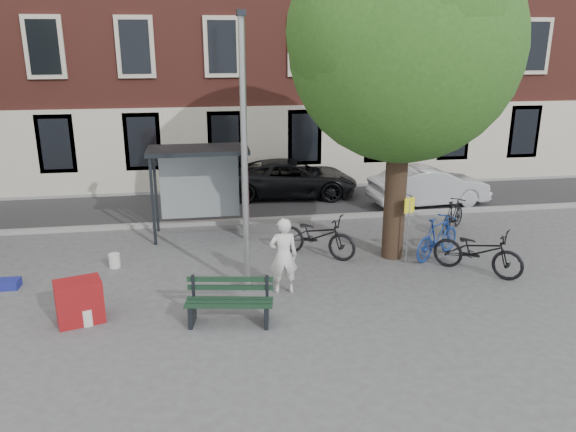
# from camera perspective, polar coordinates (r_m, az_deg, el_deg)

# --- Properties ---
(ground) EXTENTS (90.00, 90.00, 0.00)m
(ground) POSITION_cam_1_polar(r_m,az_deg,el_deg) (13.15, -4.14, -7.47)
(ground) COLOR #4C4C4F
(ground) RESTS_ON ground
(road) EXTENTS (40.00, 4.00, 0.01)m
(road) POSITION_cam_1_polar(r_m,az_deg,el_deg) (19.71, -5.91, 1.07)
(road) COLOR #28282B
(road) RESTS_ON ground
(curb_near) EXTENTS (40.00, 0.25, 0.12)m
(curb_near) POSITION_cam_1_polar(r_m,az_deg,el_deg) (17.79, -5.55, -0.55)
(curb_near) COLOR gray
(curb_near) RESTS_ON ground
(curb_far) EXTENTS (40.00, 0.25, 0.12)m
(curb_far) POSITION_cam_1_polar(r_m,az_deg,el_deg) (21.62, -6.22, 2.69)
(curb_far) COLOR gray
(curb_far) RESTS_ON ground
(building_row) EXTENTS (30.00, 8.00, 14.00)m
(building_row) POSITION_cam_1_polar(r_m,az_deg,el_deg) (24.96, -7.29, 20.69)
(building_row) COLOR brown
(building_row) RESTS_ON ground
(lamppost) EXTENTS (0.28, 0.35, 6.11)m
(lamppost) POSITION_cam_1_polar(r_m,az_deg,el_deg) (12.25, -4.42, 4.43)
(lamppost) COLOR #9EA0A3
(lamppost) RESTS_ON ground
(tree_right) EXTENTS (5.76, 5.60, 8.20)m
(tree_right) POSITION_cam_1_polar(r_m,az_deg,el_deg) (14.17, 11.99, 17.43)
(tree_right) COLOR black
(tree_right) RESTS_ON ground
(bus_shelter) EXTENTS (2.85, 1.45, 2.62)m
(bus_shelter) POSITION_cam_1_polar(r_m,az_deg,el_deg) (16.41, -7.66, 4.57)
(bus_shelter) COLOR #1E2328
(bus_shelter) RESTS_ON ground
(painter) EXTENTS (0.65, 0.43, 1.78)m
(painter) POSITION_cam_1_polar(r_m,az_deg,el_deg) (12.66, -0.47, -4.06)
(painter) COLOR silver
(painter) RESTS_ON ground
(bench) EXTENTS (1.83, 0.85, 0.91)m
(bench) POSITION_cam_1_polar(r_m,az_deg,el_deg) (11.59, -5.96, -8.85)
(bench) COLOR #1E2328
(bench) RESTS_ON ground
(bike_a) EXTENTS (2.26, 1.90, 1.16)m
(bike_a) POSITION_cam_1_polar(r_m,az_deg,el_deg) (14.88, 2.89, -2.00)
(bike_a) COLOR black
(bike_a) RESTS_ON ground
(bike_b) EXTENTS (1.86, 1.51, 1.14)m
(bike_b) POSITION_cam_1_polar(r_m,az_deg,el_deg) (15.31, 14.95, -2.09)
(bike_b) COLOR navy
(bike_b) RESTS_ON ground
(bike_c) EXTENTS (2.15, 2.08, 1.17)m
(bike_c) POSITION_cam_1_polar(r_m,az_deg,el_deg) (14.57, 18.73, -3.38)
(bike_c) COLOR black
(bike_c) RESTS_ON ground
(bike_d) EXTENTS (1.48, 1.49, 0.98)m
(bike_d) POSITION_cam_1_polar(r_m,az_deg,el_deg) (17.60, 16.43, 0.07)
(bike_d) COLOR black
(bike_d) RESTS_ON ground
(car_dark) EXTENTS (5.04, 2.75, 1.34)m
(car_dark) POSITION_cam_1_polar(r_m,az_deg,el_deg) (20.71, 0.34, 3.87)
(car_dark) COLOR black
(car_dark) RESTS_ON ground
(car_silver) EXTENTS (4.27, 1.89, 1.36)m
(car_silver) POSITION_cam_1_polar(r_m,az_deg,el_deg) (20.11, 14.13, 2.96)
(car_silver) COLOR #B3B6BB
(car_silver) RESTS_ON ground
(red_stand) EXTENTS (1.04, 0.84, 0.90)m
(red_stand) POSITION_cam_1_polar(r_m,az_deg,el_deg) (12.30, -20.44, -8.14)
(red_stand) COLOR maroon
(red_stand) RESTS_ON ground
(blue_crate) EXTENTS (0.56, 0.41, 0.20)m
(blue_crate) POSITION_cam_1_polar(r_m,az_deg,el_deg) (14.71, -26.64, -6.19)
(blue_crate) COLOR navy
(blue_crate) RESTS_ON ground
(bucket_a) EXTENTS (0.35, 0.35, 0.36)m
(bucket_a) POSITION_cam_1_polar(r_m,az_deg,el_deg) (12.25, -19.74, -9.57)
(bucket_a) COLOR silver
(bucket_a) RESTS_ON ground
(bucket_b) EXTENTS (0.36, 0.36, 0.36)m
(bucket_b) POSITION_cam_1_polar(r_m,az_deg,el_deg) (12.69, -19.98, -8.63)
(bucket_b) COLOR silver
(bucket_b) RESTS_ON ground
(bucket_c) EXTENTS (0.29, 0.29, 0.36)m
(bucket_c) POSITION_cam_1_polar(r_m,az_deg,el_deg) (14.95, -17.21, -4.35)
(bucket_c) COLOR silver
(bucket_c) RESTS_ON ground
(notice_sign) EXTENTS (0.30, 0.12, 1.76)m
(notice_sign) POSITION_cam_1_polar(r_m,az_deg,el_deg) (14.52, 12.15, -0.13)
(notice_sign) COLOR #9EA0A3
(notice_sign) RESTS_ON ground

